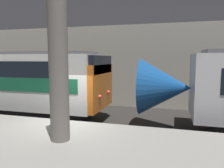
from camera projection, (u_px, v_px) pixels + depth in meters
name	position (u px, v px, depth m)	size (l,w,h in m)	color
ground_plane	(69.00, 145.00, 8.12)	(120.00, 120.00, 0.00)	#282623
platform	(22.00, 165.00, 5.61)	(40.00, 5.14, 0.94)	gray
station_rear_barrier	(116.00, 66.00, 14.55)	(50.00, 0.15, 5.35)	#B2AD9E
support_pillar_near	(58.00, 64.00, 5.84)	(0.52, 0.52, 4.18)	slate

